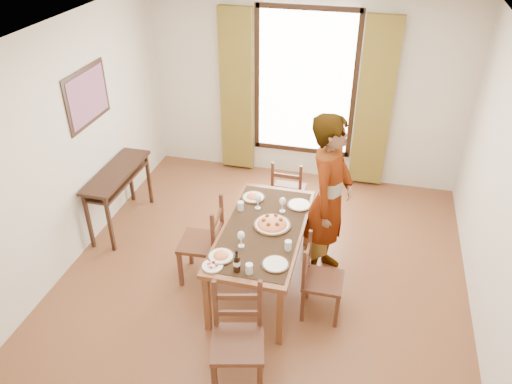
% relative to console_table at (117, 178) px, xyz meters
% --- Properties ---
extents(ground, '(5.00, 5.00, 0.00)m').
position_rel_console_table_xyz_m(ground, '(2.03, -0.60, -0.68)').
color(ground, brown).
rests_on(ground, ground).
extents(room_shell, '(4.60, 5.10, 2.74)m').
position_rel_console_table_xyz_m(room_shell, '(2.03, -0.47, 0.86)').
color(room_shell, beige).
rests_on(room_shell, ground).
extents(console_table, '(0.38, 1.20, 0.80)m').
position_rel_console_table_xyz_m(console_table, '(0.00, 0.00, 0.00)').
color(console_table, '#331811').
rests_on(console_table, ground).
extents(dining_table, '(0.85, 1.72, 0.76)m').
position_rel_console_table_xyz_m(dining_table, '(2.04, -0.67, 0.00)').
color(dining_table, brown).
rests_on(dining_table, ground).
extents(chair_west, '(0.47, 0.47, 1.01)m').
position_rel_console_table_xyz_m(chair_west, '(1.39, -0.73, -0.21)').
color(chair_west, '#502A1A').
rests_on(chair_west, ground).
extents(chair_north, '(0.42, 0.42, 0.93)m').
position_rel_console_table_xyz_m(chair_north, '(2.07, 0.60, -0.25)').
color(chair_north, '#502A1A').
rests_on(chair_north, ground).
extents(chair_south, '(0.55, 0.55, 1.02)m').
position_rel_console_table_xyz_m(chair_south, '(2.13, -1.96, -0.21)').
color(chair_south, '#502A1A').
rests_on(chair_south, ground).
extents(chair_east, '(0.40, 0.40, 0.90)m').
position_rel_console_table_xyz_m(chair_east, '(2.71, -0.96, -0.26)').
color(chair_east, '#502A1A').
rests_on(chair_east, ground).
extents(man, '(0.91, 0.76, 1.96)m').
position_rel_console_table_xyz_m(man, '(2.67, -0.30, 0.30)').
color(man, gray).
rests_on(man, ground).
extents(plate_sw, '(0.27, 0.27, 0.05)m').
position_rel_console_table_xyz_m(plate_sw, '(1.76, -1.23, 0.10)').
color(plate_sw, silver).
rests_on(plate_sw, dining_table).
extents(plate_se, '(0.27, 0.27, 0.05)m').
position_rel_console_table_xyz_m(plate_se, '(2.29, -1.21, 0.10)').
color(plate_se, silver).
rests_on(plate_se, dining_table).
extents(plate_nw, '(0.27, 0.27, 0.05)m').
position_rel_console_table_xyz_m(plate_nw, '(1.80, -0.13, 0.10)').
color(plate_nw, silver).
rests_on(plate_nw, dining_table).
extents(plate_ne, '(0.27, 0.27, 0.05)m').
position_rel_console_table_xyz_m(plate_ne, '(2.34, -0.15, 0.10)').
color(plate_ne, silver).
rests_on(plate_ne, dining_table).
extents(pasta_platter, '(0.40, 0.40, 0.10)m').
position_rel_console_table_xyz_m(pasta_platter, '(2.12, -0.60, 0.12)').
color(pasta_platter, red).
rests_on(pasta_platter, dining_table).
extents(caprese_plate, '(0.20, 0.20, 0.04)m').
position_rel_console_table_xyz_m(caprese_plate, '(1.72, -1.38, 0.09)').
color(caprese_plate, silver).
rests_on(caprese_plate, dining_table).
extents(wine_glass_a, '(0.08, 0.08, 0.18)m').
position_rel_console_table_xyz_m(wine_glass_a, '(1.90, -1.02, 0.16)').
color(wine_glass_a, white).
rests_on(wine_glass_a, dining_table).
extents(wine_glass_b, '(0.08, 0.08, 0.18)m').
position_rel_console_table_xyz_m(wine_glass_b, '(2.18, -0.31, 0.16)').
color(wine_glass_b, white).
rests_on(wine_glass_b, dining_table).
extents(wine_glass_c, '(0.08, 0.08, 0.18)m').
position_rel_console_table_xyz_m(wine_glass_c, '(1.90, -0.32, 0.16)').
color(wine_glass_c, white).
rests_on(wine_glass_c, dining_table).
extents(tumbler_a, '(0.07, 0.07, 0.10)m').
position_rel_console_table_xyz_m(tumbler_a, '(2.36, -0.95, 0.12)').
color(tumbler_a, silver).
rests_on(tumbler_a, dining_table).
extents(tumbler_b, '(0.07, 0.07, 0.10)m').
position_rel_console_table_xyz_m(tumbler_b, '(1.72, -0.39, 0.12)').
color(tumbler_b, silver).
rests_on(tumbler_b, dining_table).
extents(tumbler_c, '(0.07, 0.07, 0.10)m').
position_rel_console_table_xyz_m(tumbler_c, '(2.08, -1.38, 0.12)').
color(tumbler_c, silver).
rests_on(tumbler_c, dining_table).
extents(wine_bottle, '(0.07, 0.07, 0.25)m').
position_rel_console_table_xyz_m(wine_bottle, '(1.96, -1.39, 0.20)').
color(wine_bottle, black).
rests_on(wine_bottle, dining_table).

